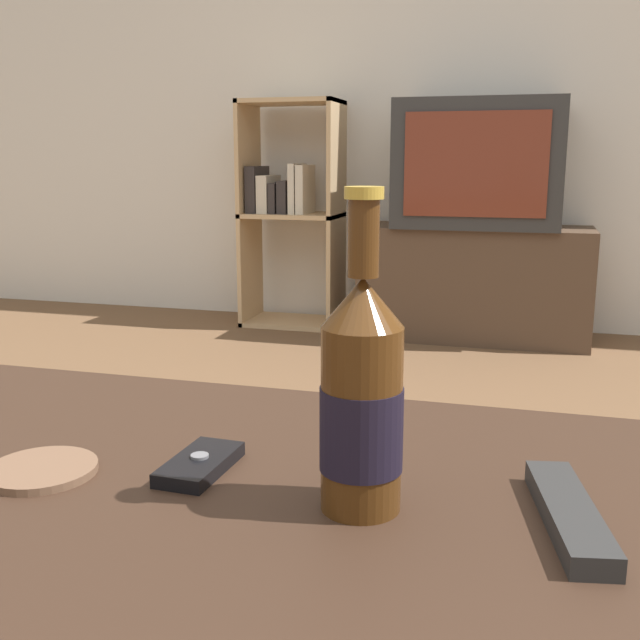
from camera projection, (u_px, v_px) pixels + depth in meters
The scene contains 9 objects.
back_wall at pixel (469, 43), 3.38m from camera, with size 8.00×0.05×2.60m.
coffee_table at pixel (169, 559), 0.72m from camera, with size 1.20×0.64×0.49m.
tv_stand at pixel (474, 283), 3.32m from camera, with size 0.99×0.39×0.50m.
television at pixel (479, 164), 3.21m from camera, with size 0.70×0.46×0.54m.
bookshelf at pixel (288, 208), 3.54m from camera, with size 0.46×0.30×1.05m.
beer_bottle at pixel (362, 399), 0.64m from camera, with size 0.07×0.07×0.28m.
cell_phone at pixel (200, 464), 0.74m from camera, with size 0.06×0.11×0.02m.
remote_control at pixel (569, 514), 0.63m from camera, with size 0.07×0.18×0.02m.
coaster at pixel (42, 470), 0.73m from camera, with size 0.11×0.11×0.01m.
Camera 1 is at (0.32, -0.59, 0.79)m, focal length 42.00 mm.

